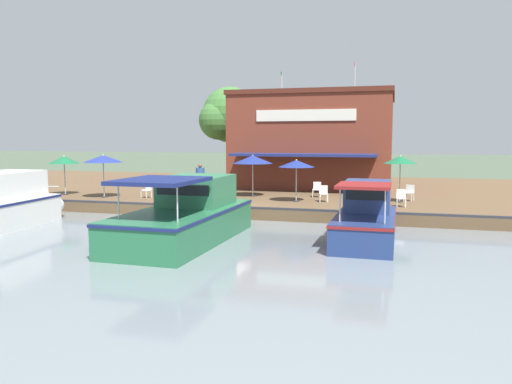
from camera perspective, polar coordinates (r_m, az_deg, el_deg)
ground_plane at (r=23.91m, az=-4.10°, el=-3.24°), size 220.00×220.00×0.00m
quay_deck at (r=34.34m, az=2.04°, el=0.13°), size 22.00×56.00×0.60m
quay_edge_fender at (r=23.91m, az=-4.03°, el=-1.67°), size 0.20×50.40×0.10m
waterfront_restaurant at (r=36.11m, az=6.96°, el=5.94°), size 11.80×10.57×8.55m
patio_umbrella_far_corner at (r=26.09m, az=4.64°, el=3.24°), size 1.89×1.89×2.21m
patio_umbrella_back_row at (r=29.16m, az=-17.08°, el=3.65°), size 2.15×2.15×2.41m
patio_umbrella_mid_patio_right at (r=31.31m, az=-21.08°, el=3.43°), size 1.76×1.76×2.31m
patio_umbrella_by_entrance at (r=28.37m, az=-0.37°, el=3.74°), size 2.26×2.26×2.38m
patio_umbrella_near_quay_edge at (r=26.76m, az=16.18°, el=3.53°), size 1.72×1.72×2.43m
cafe_chair_far_corner_seat at (r=27.65m, az=17.13°, el=0.02°), size 0.55×0.55×0.85m
cafe_chair_mid_patio at (r=28.43m, az=-12.35°, el=0.31°), size 0.55×0.55×0.85m
cafe_chair_back_row_seat at (r=28.35m, az=6.97°, el=0.39°), size 0.45×0.45×0.85m
cafe_chair_beside_entrance at (r=25.07m, az=16.27°, el=-0.56°), size 0.46×0.46×0.85m
cafe_chair_under_first_umbrella at (r=26.25m, az=7.72°, el=-0.07°), size 0.52×0.52×0.85m
person_mid_patio at (r=29.59m, az=-6.40°, el=1.95°), size 0.51×0.51×1.81m
motorboat_fourth_along at (r=19.44m, az=-7.24°, el=-2.64°), size 8.72×3.18×2.47m
motorboat_second_along at (r=19.36m, az=12.52°, el=-3.01°), size 6.20×2.19×2.27m
tree_behind_restaurant at (r=42.23m, az=-3.32°, el=8.64°), size 4.89×4.66×7.61m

